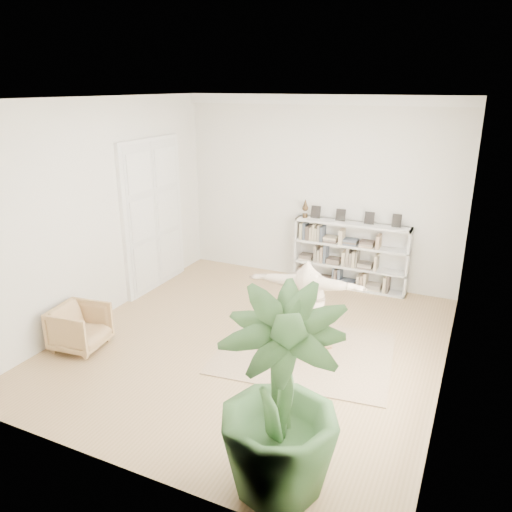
{
  "coord_description": "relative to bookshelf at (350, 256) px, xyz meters",
  "views": [
    {
      "loc": [
        2.92,
        -6.21,
        3.77
      ],
      "look_at": [
        -0.14,
        0.4,
        1.26
      ],
      "focal_mm": 35.0,
      "sensor_mm": 36.0,
      "label": 1
    }
  ],
  "objects": [
    {
      "name": "floor",
      "position": [
        -0.74,
        -2.82,
        -0.64
      ],
      "size": [
        6.0,
        6.0,
        0.0
      ],
      "primitive_type": "plane",
      "color": "#96764D",
      "rests_on": "ground"
    },
    {
      "name": "room_shell",
      "position": [
        -0.74,
        0.12,
        2.87
      ],
      "size": [
        6.0,
        6.0,
        6.0
      ],
      "color": "silver",
      "rests_on": "floor"
    },
    {
      "name": "doors",
      "position": [
        -3.45,
        -1.52,
        0.76
      ],
      "size": [
        0.09,
        1.78,
        2.92
      ],
      "color": "white",
      "rests_on": "floor"
    },
    {
      "name": "bookshelf",
      "position": [
        0.0,
        0.0,
        0.0
      ],
      "size": [
        2.2,
        0.35,
        1.64
      ],
      "color": "silver",
      "rests_on": "floor"
    },
    {
      "name": "armchair",
      "position": [
        -3.03,
        -4.06,
        -0.3
      ],
      "size": [
        0.82,
        0.8,
        0.67
      ],
      "primitive_type": "imported",
      "rotation": [
        0.0,
        0.0,
        1.7
      ],
      "color": "tan",
      "rests_on": "floor"
    },
    {
      "name": "rug",
      "position": [
        0.09,
        -2.82,
        -0.63
      ],
      "size": [
        2.72,
        2.28,
        0.02
      ],
      "primitive_type": "cube",
      "rotation": [
        0.0,
        0.0,
        0.12
      ],
      "color": "tan",
      "rests_on": "floor"
    },
    {
      "name": "rocker_board",
      "position": [
        0.09,
        -2.82,
        -0.57
      ],
      "size": [
        0.56,
        0.38,
        0.11
      ],
      "rotation": [
        0.0,
        0.0,
        0.12
      ],
      "color": "brown",
      "rests_on": "rug"
    },
    {
      "name": "person",
      "position": [
        0.09,
        -2.82,
        0.18
      ],
      "size": [
        1.73,
        0.65,
        1.37
      ],
      "primitive_type": "imported",
      "rotation": [
        0.0,
        0.0,
        3.26
      ],
      "color": "tan",
      "rests_on": "rocker_board"
    },
    {
      "name": "houseplant",
      "position": [
        0.72,
        -5.37,
        0.4
      ],
      "size": [
        1.34,
        1.34,
        2.07
      ],
      "primitive_type": "imported",
      "rotation": [
        0.0,
        0.0,
        0.18
      ],
      "color": "#31572B",
      "rests_on": "floor"
    }
  ]
}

